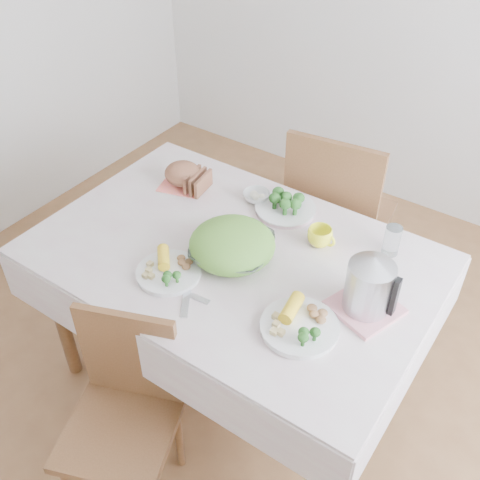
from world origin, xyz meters
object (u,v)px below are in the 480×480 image
Objects in this scene: dining_table at (233,322)px; chair_far at (339,220)px; electric_kettle at (370,283)px; salad_bowl at (232,250)px; chair_near at (117,422)px; dinner_plate_left at (169,272)px; dinner_plate_right at (300,327)px; yellow_mug at (320,237)px.

chair_far is (0.09, 0.78, 0.09)m from dining_table.
salad_bowl is at bearing -174.65° from electric_kettle.
chair_near is at bearing -92.71° from salad_bowl.
dinner_plate_left is 1.08× the size of electric_kettle.
salad_bowl is 1.27× the size of dinner_plate_left.
salad_bowl is 1.15× the size of dinner_plate_right.
electric_kettle is at bearing 56.23° from dinner_plate_right.
salad_bowl is at bearing 56.93° from dinner_plate_left.
electric_kettle is at bearing 29.68° from chair_near.
chair_near is 0.82× the size of chair_far.
dinner_plate_right is 0.45m from yellow_mug.
chair_far reaches higher than dinner_plate_right.
chair_far is at bearing 83.23° from dining_table.
chair_far is 0.66m from yellow_mug.
electric_kettle reaches higher than chair_far.
salad_bowl is 0.25m from dinner_plate_left.
dinner_plate_left is 2.47× the size of yellow_mug.
dinner_plate_left is (-0.12, -0.23, 0.40)m from dining_table.
electric_kettle is at bearing 4.43° from salad_bowl.
chair_near is 3.46× the size of dinner_plate_left.
electric_kettle reaches higher than chair_near.
dining_table is at bearing 122.45° from salad_bowl.
chair_near is 0.97m from electric_kettle.
salad_bowl is 0.34m from yellow_mug.
dinner_plate_left is at bearing -117.20° from dining_table.
electric_kettle is at bearing 113.00° from chair_far.
dinner_plate_right is 2.71× the size of yellow_mug.
dinner_plate_left is 0.59m from yellow_mug.
chair_near is at bearing -106.19° from yellow_mug.
dinner_plate_right is 1.19× the size of electric_kettle.
electric_kettle reaches higher than yellow_mug.
electric_kettle is (0.52, 0.04, 0.08)m from salad_bowl.
electric_kettle is (0.66, 0.25, 0.11)m from dinner_plate_left.
electric_kettle is (0.45, -0.76, 0.42)m from chair_far.
salad_bowl is (-0.08, -0.80, 0.33)m from chair_far.
chair_far reaches higher than dining_table.
chair_near is 2.74× the size of salad_bowl.
yellow_mug reaches higher than dining_table.
dinner_plate_left reaches higher than dining_table.
yellow_mug is at bearing 43.20° from dining_table.
dining_table is 0.60m from dinner_plate_right.
dinner_plate_left and dinner_plate_right have the same top height.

